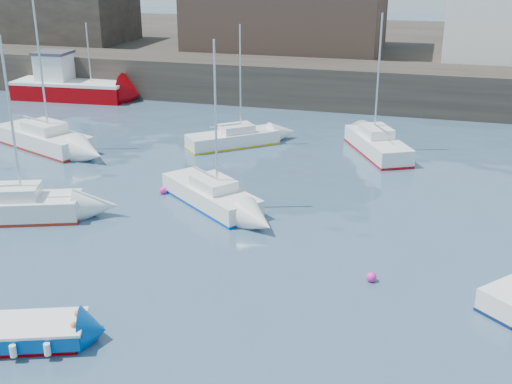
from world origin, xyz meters
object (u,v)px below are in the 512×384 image
(sailboat_e, at_px, (43,138))
(buoy_far, at_px, (163,194))
(blue_dinghy, at_px, (21,332))
(sailboat_a, at_px, (10,207))
(sailboat_h, at_px, (233,138))
(buoy_mid, at_px, (371,281))
(sailboat_f, at_px, (377,144))
(sailboat_b, at_px, (211,194))
(fishing_boat, at_px, (68,84))

(sailboat_e, relative_size, buoy_far, 25.43)
(blue_dinghy, xyz_separation_m, sailboat_a, (-6.05, 8.02, 0.15))
(sailboat_e, xyz_separation_m, sailboat_h, (10.54, 3.41, -0.12))
(sailboat_a, xyz_separation_m, buoy_mid, (15.58, -1.37, -0.55))
(blue_dinghy, relative_size, buoy_mid, 11.14)
(sailboat_h, bearing_deg, sailboat_f, 5.43)
(blue_dinghy, distance_m, sailboat_h, 21.06)
(blue_dinghy, xyz_separation_m, sailboat_b, (1.70, 11.94, 0.09))
(buoy_mid, bearing_deg, sailboat_e, 151.45)
(buoy_far, bearing_deg, buoy_mid, -29.54)
(sailboat_e, bearing_deg, fishing_boat, 114.70)
(blue_dinghy, distance_m, buoy_mid, 11.62)
(blue_dinghy, height_order, buoy_far, blue_dinghy)
(fishing_boat, bearing_deg, buoy_far, -48.27)
(sailboat_a, distance_m, sailboat_b, 8.69)
(blue_dinghy, distance_m, sailboat_e, 20.65)
(blue_dinghy, distance_m, buoy_far, 12.64)
(sailboat_a, xyz_separation_m, sailboat_b, (7.75, 3.92, -0.06))
(buoy_far, bearing_deg, sailboat_f, 45.29)
(fishing_boat, relative_size, buoy_mid, 24.60)
(sailboat_h, bearing_deg, sailboat_a, -114.32)
(sailboat_h, bearing_deg, blue_dinghy, -89.57)
(fishing_boat, height_order, sailboat_e, sailboat_e)
(blue_dinghy, relative_size, buoy_far, 11.70)
(fishing_boat, relative_size, sailboat_b, 1.20)
(sailboat_f, bearing_deg, buoy_mid, -84.98)
(fishing_boat, distance_m, sailboat_b, 25.27)
(sailboat_b, xyz_separation_m, sailboat_h, (-1.86, 9.12, -0.03))
(sailboat_b, bearing_deg, buoy_far, 166.18)
(sailboat_a, distance_m, sailboat_h, 14.31)
(blue_dinghy, bearing_deg, sailboat_f, 69.47)
(sailboat_b, distance_m, sailboat_f, 11.85)
(fishing_boat, bearing_deg, blue_dinghy, -61.33)
(fishing_boat, xyz_separation_m, buoy_mid, (25.78, -23.07, -1.12))
(sailboat_a, relative_size, sailboat_f, 1.01)
(sailboat_e, bearing_deg, sailboat_b, -24.74)
(sailboat_a, relative_size, buoy_mid, 21.41)
(sailboat_b, xyz_separation_m, buoy_far, (-2.68, 0.66, -0.49))
(sailboat_f, bearing_deg, buoy_far, -134.71)
(blue_dinghy, height_order, fishing_boat, fishing_boat)
(buoy_far, bearing_deg, blue_dinghy, -85.56)
(blue_dinghy, height_order, sailboat_h, sailboat_h)
(blue_dinghy, distance_m, sailboat_a, 10.05)
(blue_dinghy, height_order, sailboat_e, sailboat_e)
(blue_dinghy, height_order, sailboat_a, sailboat_a)
(fishing_boat, height_order, sailboat_h, sailboat_h)
(blue_dinghy, xyz_separation_m, buoy_far, (-0.98, 12.60, -0.40))
(sailboat_a, height_order, buoy_mid, sailboat_a)
(fishing_boat, bearing_deg, buoy_mid, -41.83)
(fishing_boat, height_order, sailboat_b, sailboat_b)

